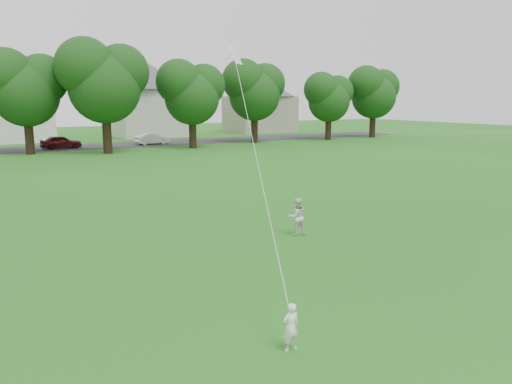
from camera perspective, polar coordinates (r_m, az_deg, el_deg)
ground at (r=11.10m, az=-1.24°, el=-14.16°), size 160.00×160.00×0.00m
street at (r=51.22m, az=-25.26°, el=4.40°), size 90.00×7.00×0.01m
toddler at (r=9.63m, az=4.00°, el=-15.15°), size 0.36×0.25×0.94m
older_boy at (r=17.27m, az=4.69°, el=-2.84°), size 0.70×0.58×1.29m
kite at (r=14.10m, az=-0.39°, el=5.96°), size 2.64×5.49×12.29m
tree_row at (r=45.31m, az=-25.93°, el=11.53°), size 81.88×8.54×11.27m
house_row at (r=60.96m, az=-26.71°, el=9.80°), size 76.15×14.21×10.53m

